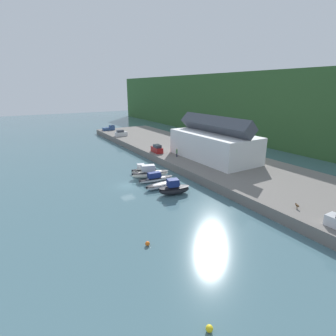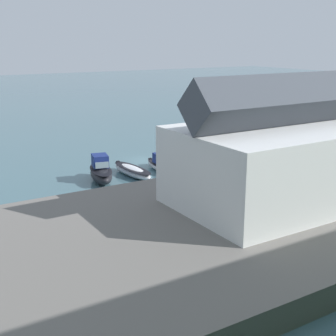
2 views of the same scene
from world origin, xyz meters
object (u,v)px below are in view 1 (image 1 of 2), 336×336
at_px(moored_boat_2, 156,178).
at_px(pickup_truck_0, 110,128).
at_px(moored_boat_1, 150,173).
at_px(moored_boat_3, 162,185).
at_px(mooring_buoy_0, 209,329).
at_px(parked_car_1, 121,133).
at_px(mooring_buoy_1, 147,244).
at_px(dog_on_quay, 297,205).
at_px(parked_car_3, 157,149).
at_px(person_on_quay, 177,153).
at_px(moored_boat_4, 174,189).
at_px(moored_boat_0, 142,170).

xyz_separation_m(moored_boat_2, pickup_truck_0, (-58.47, 10.89, 1.88)).
distance_m(moored_boat_1, moored_boat_3, 6.49).
relative_size(moored_boat_2, moored_boat_3, 1.07).
xyz_separation_m(pickup_truck_0, mooring_buoy_0, (90.93, -23.85, -2.30)).
bearing_deg(moored_boat_2, mooring_buoy_0, -17.47).
height_order(parked_car_1, mooring_buoy_1, parked_car_1).
xyz_separation_m(dog_on_quay, mooring_buoy_0, (7.75, -22.76, -1.94)).
xyz_separation_m(parked_car_3, pickup_truck_0, (-43.02, 1.94, -0.10)).
height_order(moored_boat_3, person_on_quay, person_on_quay).
height_order(moored_boat_3, moored_boat_4, moored_boat_4).
bearing_deg(parked_car_1, pickup_truck_0, -179.77).
bearing_deg(person_on_quay, moored_boat_1, -60.86).
height_order(moored_boat_3, mooring_buoy_1, moored_boat_3).
relative_size(moored_boat_0, parked_car_1, 1.16).
bearing_deg(mooring_buoy_0, parked_car_1, 163.28).
bearing_deg(dog_on_quay, moored_boat_1, 132.09).
xyz_separation_m(moored_boat_4, mooring_buoy_1, (11.86, -11.44, -0.79)).
height_order(parked_car_3, pickup_truck_0, parked_car_3).
height_order(moored_boat_1, parked_car_3, parked_car_3).
xyz_separation_m(moored_boat_3, dog_on_quay, (21.09, 10.42, 1.68)).
xyz_separation_m(moored_boat_3, parked_car_1, (-47.18, 10.49, 2.14)).
xyz_separation_m(moored_boat_0, moored_boat_4, (13.97, -0.32, 0.31)).
relative_size(pickup_truck_0, dog_on_quay, 5.46).
xyz_separation_m(moored_boat_4, person_on_quay, (-16.37, 11.29, 1.80)).
bearing_deg(moored_boat_2, dog_on_quay, 25.94).
xyz_separation_m(moored_boat_3, moored_boat_4, (3.90, 0.29, 0.52)).
relative_size(moored_boat_0, moored_boat_3, 0.70).
relative_size(moored_boat_0, mooring_buoy_1, 8.87).
xyz_separation_m(person_on_quay, dog_on_quay, (33.56, -1.17, -0.64)).
bearing_deg(parked_car_1, moored_boat_2, -8.65).
xyz_separation_m(moored_boat_0, moored_boat_3, (10.07, -0.62, -0.21)).
distance_m(person_on_quay, mooring_buoy_0, 47.81).
bearing_deg(dog_on_quay, person_on_quay, 110.77).
xyz_separation_m(parked_car_3, mooring_buoy_1, (34.82, -20.72, -2.41)).
bearing_deg(moored_boat_0, person_on_quay, 118.20).
height_order(moored_boat_4, parked_car_3, parked_car_3).
bearing_deg(mooring_buoy_0, moored_boat_1, 159.62).
bearing_deg(pickup_truck_0, moored_boat_0, -12.34).
relative_size(person_on_quay, mooring_buoy_1, 3.78).
xyz_separation_m(parked_car_1, person_on_quay, (34.72, 1.09, 0.18)).
xyz_separation_m(mooring_buoy_0, mooring_buoy_1, (-13.09, 1.20, -0.02)).
relative_size(mooring_buoy_0, mooring_buoy_1, 1.06).
height_order(moored_boat_0, mooring_buoy_0, moored_boat_0).
height_order(parked_car_1, mooring_buoy_0, parked_car_1).
xyz_separation_m(moored_boat_1, mooring_buoy_0, (35.28, -13.11, -0.75)).
height_order(moored_boat_0, parked_car_3, parked_car_3).
bearing_deg(moored_boat_3, parked_car_1, 164.07).
distance_m(parked_car_3, pickup_truck_0, 43.06).
height_order(moored_boat_0, dog_on_quay, dog_on_quay).
relative_size(moored_boat_0, dog_on_quay, 5.77).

